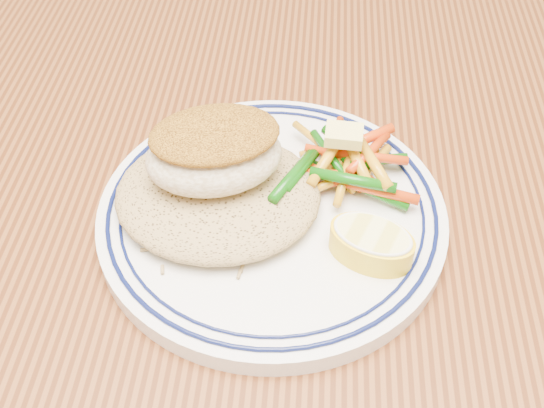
% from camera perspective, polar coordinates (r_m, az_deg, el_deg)
% --- Properties ---
extents(dining_table, '(1.50, 0.90, 0.75)m').
position_cam_1_polar(dining_table, '(0.54, 1.06, -11.45)').
color(dining_table, '#4C240F').
rests_on(dining_table, ground).
extents(plate, '(0.24, 0.24, 0.02)m').
position_cam_1_polar(plate, '(0.48, 0.00, -0.86)').
color(plate, white).
rests_on(plate, dining_table).
extents(rice_pilaf, '(0.14, 0.13, 0.03)m').
position_cam_1_polar(rice_pilaf, '(0.47, -4.57, 1.06)').
color(rice_pilaf, '#997E4C').
rests_on(rice_pilaf, plate).
extents(fish_fillet, '(0.11, 0.09, 0.05)m').
position_cam_1_polar(fish_fillet, '(0.45, -4.86, 4.45)').
color(fish_fillet, beige).
rests_on(fish_fillet, rice_pilaf).
extents(vegetable_pile, '(0.12, 0.10, 0.03)m').
position_cam_1_polar(vegetable_pile, '(0.49, 5.98, 3.36)').
color(vegetable_pile, '#0E530A').
rests_on(vegetable_pile, plate).
extents(butter_pat, '(0.03, 0.02, 0.01)m').
position_cam_1_polar(butter_pat, '(0.48, 6.05, 5.75)').
color(butter_pat, '#FAE97A').
rests_on(butter_pat, vegetable_pile).
extents(lemon_wedge, '(0.07, 0.07, 0.02)m').
position_cam_1_polar(lemon_wedge, '(0.44, 8.32, -3.21)').
color(lemon_wedge, yellow).
rests_on(lemon_wedge, plate).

